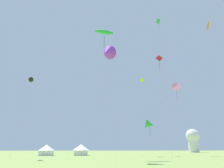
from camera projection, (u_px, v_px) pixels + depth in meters
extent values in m
cube|color=green|center=(158.00, 21.00, 61.79)|extent=(0.88, 1.45, 1.62)
cylinder|color=#207C31|center=(158.00, 26.00, 61.41)|extent=(0.05, 0.05, 1.92)
cylinder|color=#B2B2B7|center=(163.00, 82.00, 56.25)|extent=(0.05, 1.67, 34.96)
cube|color=orange|center=(208.00, 26.00, 53.04)|extent=(1.58, 2.44, 2.75)
cylinder|color=#B2B2B7|center=(223.00, 85.00, 48.24)|extent=(2.26, 1.96, 29.26)
ellipsoid|color=black|center=(31.00, 80.00, 44.81)|extent=(1.46, 2.81, 0.98)
cylinder|color=#B2B2B7|center=(21.00, 117.00, 42.06)|extent=(1.99, 1.38, 14.80)
cone|color=green|center=(150.00, 124.00, 54.11)|extent=(2.85, 2.73, 2.50)
cylinder|color=#207C31|center=(150.00, 131.00, 53.69)|extent=(0.07, 0.07, 2.00)
cylinder|color=#B2B2B7|center=(147.00, 140.00, 52.76)|extent=(1.67, 0.61, 7.26)
ellipsoid|color=green|center=(104.00, 32.00, 48.29)|extent=(4.34, 2.50, 1.54)
cylinder|color=#207C31|center=(104.00, 42.00, 47.68)|extent=(0.09, 0.09, 2.90)
cylinder|color=#B2B2B7|center=(110.00, 90.00, 44.56)|extent=(2.26, 0.79, 25.49)
cylinder|color=#B2B2B7|center=(164.00, 55.00, 37.59)|extent=(0.28, 2.26, 33.19)
cube|color=red|center=(159.00, 58.00, 72.46)|extent=(2.43, 0.79, 2.36)
cylinder|color=maroon|center=(160.00, 66.00, 71.74)|extent=(0.07, 0.07, 4.08)
cylinder|color=#B2B2B7|center=(161.00, 103.00, 67.29)|extent=(1.32, 2.36, 29.37)
ellipsoid|color=#99DB2D|center=(142.00, 80.00, 64.10)|extent=(1.52, 3.19, 0.93)
cylinder|color=#B2B2B7|center=(145.00, 116.00, 60.81)|extent=(0.81, 1.21, 20.27)
cone|color=purple|center=(107.00, 53.00, 37.26)|extent=(3.33, 3.46, 2.84)
cylinder|color=#B2B2B7|center=(100.00, 102.00, 34.06)|extent=(2.21, 1.71, 16.84)
cone|color=pink|center=(176.00, 89.00, 66.59)|extent=(3.42, 3.79, 3.35)
cylinder|color=#A9627C|center=(177.00, 96.00, 66.01)|extent=(0.08, 0.08, 2.92)
cylinder|color=#B2B2B7|center=(183.00, 121.00, 63.64)|extent=(2.37, 1.15, 18.55)
cube|color=white|center=(46.00, 153.00, 59.29)|extent=(3.39, 3.39, 1.27)
cone|color=white|center=(47.00, 148.00, 59.67)|extent=(4.24, 4.24, 1.48)
cube|color=white|center=(81.00, 153.00, 60.12)|extent=(3.53, 3.53, 1.33)
cone|color=white|center=(81.00, 147.00, 60.51)|extent=(4.42, 4.42, 1.55)
cylinder|color=white|center=(194.00, 146.00, 107.35)|extent=(4.80, 4.80, 6.00)
sphere|color=white|center=(193.00, 136.00, 108.60)|extent=(6.40, 6.40, 6.40)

